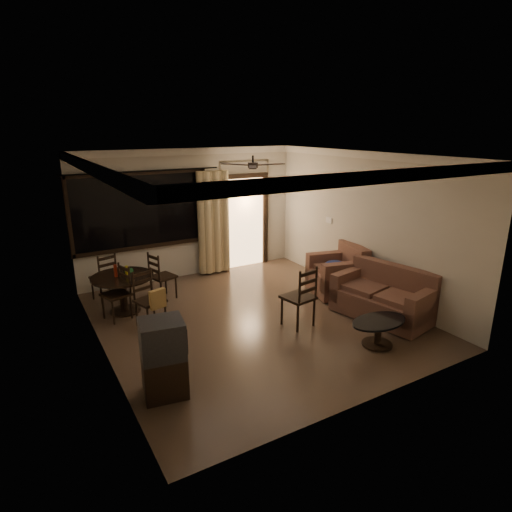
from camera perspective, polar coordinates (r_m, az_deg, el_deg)
ground at (r=7.59m, az=-0.37°, el=-8.33°), size 5.50×5.50×0.00m
room_shell at (r=8.82m, az=-2.80°, el=7.72°), size 5.50×6.70×5.50m
dining_table at (r=8.03m, az=-17.32°, el=-3.50°), size 1.09×1.09×0.91m
dining_chair_west at (r=7.87m, az=-17.97°, el=-6.01°), size 0.52×0.52×0.95m
dining_chair_east at (r=8.52m, az=-12.31°, el=-3.78°), size 0.52×0.52×0.95m
dining_chair_south at (r=7.42m, az=-13.84°, el=-6.88°), size 0.52×0.56×0.95m
dining_chair_north at (r=8.78m, az=-19.47°, el=-3.76°), size 0.52×0.52×0.95m
tv_cabinet at (r=5.53m, az=-12.22°, el=-13.15°), size 0.60×0.56×1.01m
sofa at (r=7.86m, az=16.76°, el=-5.36°), size 1.19×1.80×0.88m
armchair at (r=8.75m, az=11.02°, el=-2.36°), size 1.15×1.15×0.96m
coffee_table at (r=6.87m, az=16.00°, el=-9.30°), size 0.95×0.57×0.42m
side_chair at (r=7.26m, az=5.70°, el=-6.90°), size 0.54×0.54×1.06m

